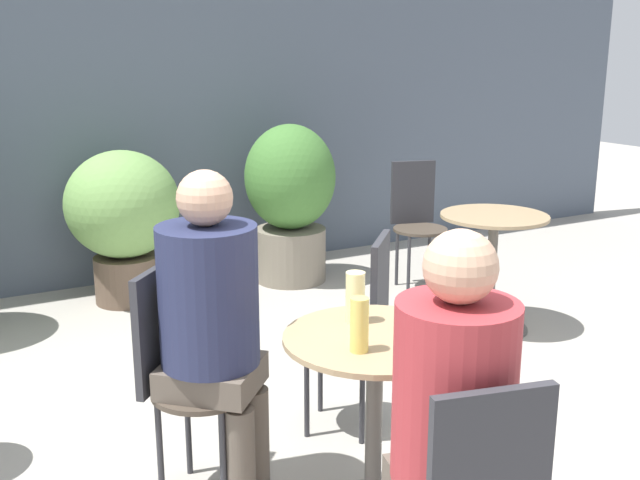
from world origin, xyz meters
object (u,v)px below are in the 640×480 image
Objects in this scene: potted_plant_2 at (290,196)px; bistro_chair_3 at (361,317)px; beer_glass_0 at (359,325)px; cafe_table_near at (374,400)px; bistro_chair_0 at (179,363)px; beer_glass_2 at (355,297)px; beer_glass_1 at (418,314)px; potted_plant_1 at (123,214)px; seated_person_0 at (213,314)px; cafe_table_far at (492,254)px; bistro_chair_2 at (416,213)px; seated_person_1 at (451,411)px.

bistro_chair_3 is at bearing -108.57° from potted_plant_2.
beer_glass_0 reaches higher than bistro_chair_3.
bistro_chair_0 reaches higher than cafe_table_near.
beer_glass_2 reaches higher than beer_glass_0.
potted_plant_1 is (-0.29, 2.93, -0.18)m from beer_glass_1.
seated_person_0 is 8.94× the size of beer_glass_1.
bistro_chair_3 is 0.86m from beer_glass_0.
bistro_chair_3 is 6.33× the size of beer_glass_1.
cafe_table_far is at bearing -41.14° from potted_plant_1.
cafe_table_far is 5.06× the size of beer_glass_1.
beer_glass_1 is at bearing -110.58° from bistro_chair_2.
beer_glass_2 is 0.16× the size of potted_plant_2.
bistro_chair_0 is 1.18m from seated_person_1.
seated_person_1 reaches higher than cafe_table_near.
seated_person_0 reaches higher than beer_glass_1.
beer_glass_0 is at bearing 10.19° from bistro_chair_3.
bistro_chair_0 is 0.87m from bistro_chair_3.
beer_glass_1 is 2.98m from potted_plant_2.
seated_person_0 reaches higher than bistro_chair_2.
beer_glass_1 is at bearing -85.67° from seated_person_0.
beer_glass_1 is 0.14× the size of potted_plant_1.
cafe_table_near is 0.35m from beer_glass_1.
beer_glass_0 is at bearing -112.15° from potted_plant_2.
beer_glass_2 is (0.13, 0.24, 0.00)m from beer_glass_0.
seated_person_1 is at bearing -89.77° from potted_plant_1.
bistro_chair_3 is 4.82× the size of beer_glass_2.
beer_glass_1 is (-0.18, -0.65, 0.26)m from bistro_chair_3.
bistro_chair_3 is (-1.46, -1.63, 0.00)m from bistro_chair_2.
seated_person_0 is 1.10× the size of potted_plant_2.
seated_person_0 is at bearing 137.16° from cafe_table_near.
beer_glass_2 is (0.14, 0.73, 0.08)m from seated_person_1.
potted_plant_1 is at bearing 90.52° from beer_glass_0.
bistro_chair_0 is (-2.21, -0.79, 0.06)m from cafe_table_far.
beer_glass_1 is at bearing -56.83° from beer_glass_2.
bistro_chair_3 is (0.31, 0.60, 0.06)m from cafe_table_near.
bistro_chair_2 is at bearing -36.75° from potted_plant_2.
bistro_chair_0 is 4.94× the size of beer_glass_0.
cafe_table_far is 2.06m from beer_glass_1.
seated_person_1 reaches higher than beer_glass_2.
seated_person_1 reaches higher than bistro_chair_0.
cafe_table_far is at bearing 159.55° from bistro_chair_3.
cafe_table_far is 0.70× the size of potted_plant_1.
bistro_chair_3 is (-1.35, -0.69, 0.06)m from cafe_table_far.
cafe_table_far is 0.62× the size of potted_plant_2.
cafe_table_far is (1.67, 1.29, -0.00)m from cafe_table_near.
potted_plant_2 is (1.18, 3.36, -0.10)m from seated_person_1.
beer_glass_0 reaches higher than bistro_chair_2.
bistro_chair_2 reaches higher than beer_glass_1.
bistro_chair_3 is 0.71× the size of seated_person_0.
seated_person_0 is 2.49m from potted_plant_1.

